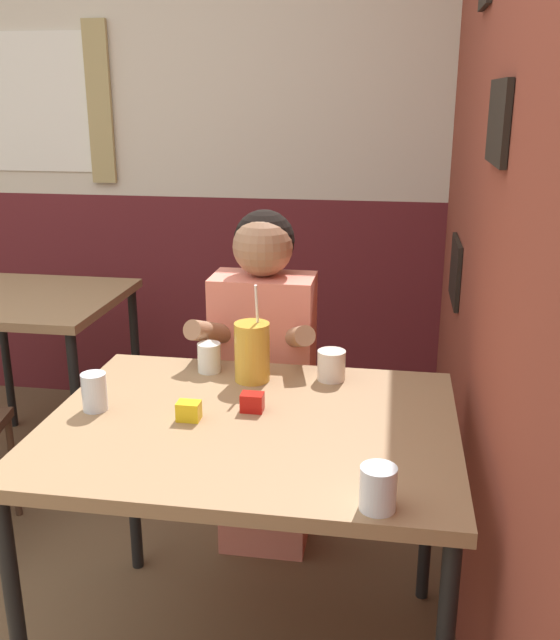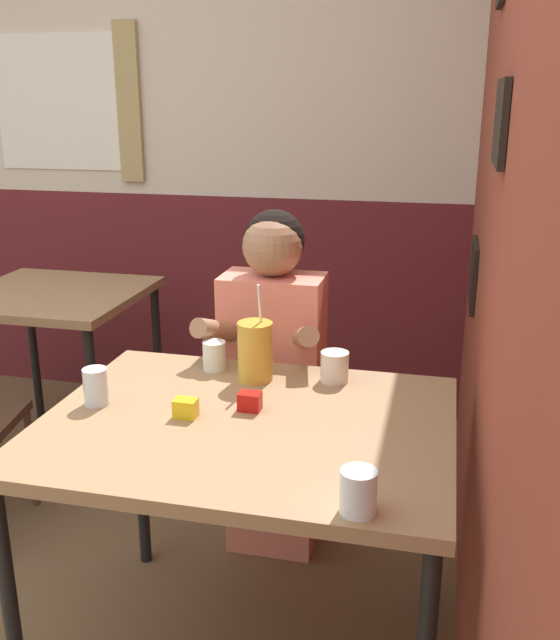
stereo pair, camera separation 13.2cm
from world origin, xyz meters
name	(u,v)px [view 2 (the right image)]	position (x,y,z in m)	size (l,w,h in m)	color
brick_wall_right	(499,175)	(1.43, 1.10, 1.35)	(0.08, 4.21, 2.70)	brown
back_wall	(186,143)	(-0.02, 2.24, 1.36)	(5.81, 0.09, 2.70)	beige
main_table	(247,443)	(0.81, 0.39, 0.71)	(1.06, 0.84, 0.78)	#93704C
background_table	(54,312)	(-0.35, 1.42, 0.68)	(0.75, 0.72, 0.78)	#93704C
person_seated	(273,381)	(0.74, 0.98, 0.65)	(0.42, 0.40, 1.23)	#EA7F6B
cocktail_pitcher	(255,351)	(0.76, 0.66, 0.87)	(0.10, 0.10, 0.30)	gold
glass_near_pitcher	(358,492)	(1.15, 0.03, 0.83)	(0.08, 0.08, 0.09)	silver
glass_center	(214,356)	(0.62, 0.71, 0.82)	(0.07, 0.07, 0.09)	silver
glass_far_side	(335,367)	(0.99, 0.71, 0.82)	(0.08, 0.08, 0.09)	silver
glass_by_brick	(96,387)	(0.39, 0.39, 0.83)	(0.07, 0.07, 0.10)	silver
condiment_ketchup	(250,401)	(0.81, 0.45, 0.80)	(0.06, 0.04, 0.05)	#B7140F
condiment_mustard	(186,408)	(0.65, 0.37, 0.80)	(0.06, 0.04, 0.05)	yellow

